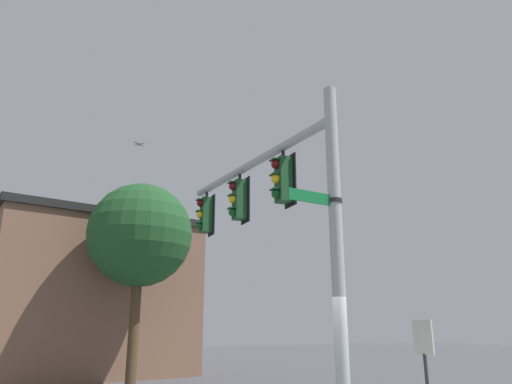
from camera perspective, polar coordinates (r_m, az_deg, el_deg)
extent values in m
cylinder|color=#ADB2B7|center=(8.96, 9.76, -7.02)|extent=(0.25, 0.25, 6.68)
cylinder|color=#ADB2B7|center=(12.14, -0.60, 3.36)|extent=(6.34, 1.03, 0.21)
cylinder|color=black|center=(10.91, 3.30, 4.55)|extent=(0.08, 0.08, 0.18)
cube|color=#194723|center=(10.71, 3.35, 1.47)|extent=(0.36, 0.30, 1.05)
sphere|color=#590F0F|center=(10.74, 2.42, 3.37)|extent=(0.22, 0.22, 0.22)
cube|color=#194723|center=(10.76, 2.32, 3.88)|extent=(0.24, 0.20, 0.03)
sphere|color=yellow|center=(10.63, 2.44, 1.59)|extent=(0.22, 0.22, 0.22)
cube|color=#194723|center=(10.65, 2.34, 2.11)|extent=(0.24, 0.20, 0.03)
sphere|color=#0F4C19|center=(10.53, 2.46, -0.23)|extent=(0.22, 0.22, 0.22)
cube|color=#194723|center=(10.55, 2.36, 0.30)|extent=(0.24, 0.20, 0.03)
cube|color=black|center=(10.78, 4.15, 1.36)|extent=(0.54, 0.03, 1.22)
cylinder|color=black|center=(12.57, -1.98, 1.74)|extent=(0.08, 0.08, 0.18)
cube|color=#194723|center=(12.40, -2.00, -0.97)|extent=(0.36, 0.30, 1.05)
sphere|color=#590F0F|center=(12.43, -2.80, 0.68)|extent=(0.22, 0.22, 0.22)
cube|color=#194723|center=(12.45, -2.88, 1.13)|extent=(0.24, 0.20, 0.03)
sphere|color=yellow|center=(12.33, -2.82, -0.87)|extent=(0.22, 0.22, 0.22)
cube|color=#194723|center=(12.35, -2.90, -0.42)|extent=(0.24, 0.20, 0.03)
sphere|color=#0F4C19|center=(12.25, -2.84, -2.46)|extent=(0.22, 0.22, 0.22)
cube|color=#194723|center=(12.26, -2.92, -2.00)|extent=(0.24, 0.20, 0.03)
cube|color=black|center=(12.46, -1.28, -1.05)|extent=(0.54, 0.03, 1.22)
cylinder|color=black|center=(14.33, -5.98, -0.40)|extent=(0.08, 0.08, 0.18)
cube|color=#194723|center=(14.18, -6.05, -2.80)|extent=(0.36, 0.30, 1.05)
sphere|color=#590F0F|center=(14.21, -6.73, -1.35)|extent=(0.22, 0.22, 0.22)
cube|color=#194723|center=(14.23, -6.79, -0.96)|extent=(0.24, 0.20, 0.03)
sphere|color=yellow|center=(14.13, -6.78, -2.72)|extent=(0.22, 0.22, 0.22)
cube|color=#194723|center=(14.15, -6.84, -2.33)|extent=(0.24, 0.20, 0.03)
sphere|color=#0F4C19|center=(14.05, -6.82, -4.11)|extent=(0.22, 0.22, 0.22)
cube|color=#194723|center=(14.07, -6.89, -3.71)|extent=(0.24, 0.20, 0.03)
cube|color=black|center=(14.23, -5.39, -2.86)|extent=(0.54, 0.03, 1.22)
cube|color=#147238|center=(8.78, 6.45, -0.57)|extent=(0.15, 0.93, 0.22)
cube|color=white|center=(8.78, 6.46, -0.58)|extent=(0.13, 0.92, 0.04)
cylinder|color=#262626|center=(9.15, 9.49, -1.09)|extent=(0.29, 0.29, 0.08)
ellipsoid|color=gray|center=(16.46, -13.95, 5.64)|extent=(0.28, 0.11, 0.09)
cube|color=gray|center=(16.46, -14.02, 5.69)|extent=(0.10, 0.32, 0.11)
cube|color=gray|center=(16.46, -13.88, 5.67)|extent=(0.10, 0.32, 0.12)
cube|color=brown|center=(22.25, -20.09, -12.12)|extent=(8.34, 9.36, 6.17)
cube|color=maroon|center=(25.78, -22.44, -11.59)|extent=(2.58, 7.31, 0.30)
cube|color=black|center=(22.64, -19.32, -3.95)|extent=(8.67, 9.73, 0.30)
cylinder|color=#4C3823|center=(17.44, -14.55, -15.58)|extent=(0.36, 0.36, 3.87)
sphere|color=#1E4C23|center=(17.73, -13.82, -5.04)|extent=(3.76, 3.76, 3.76)
cube|color=silver|center=(11.70, 19.54, -16.21)|extent=(0.60, 0.04, 0.76)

